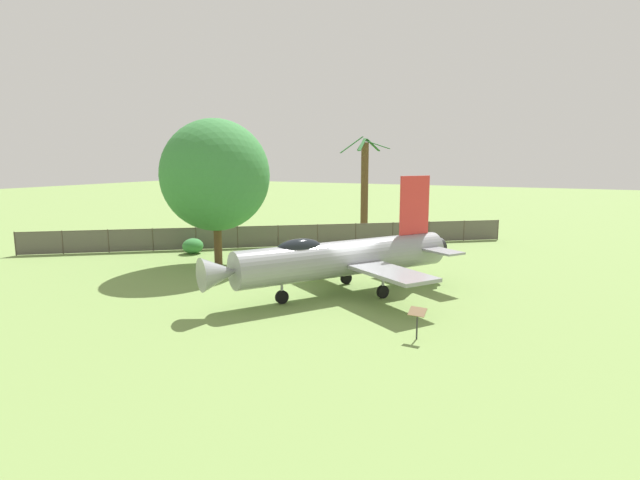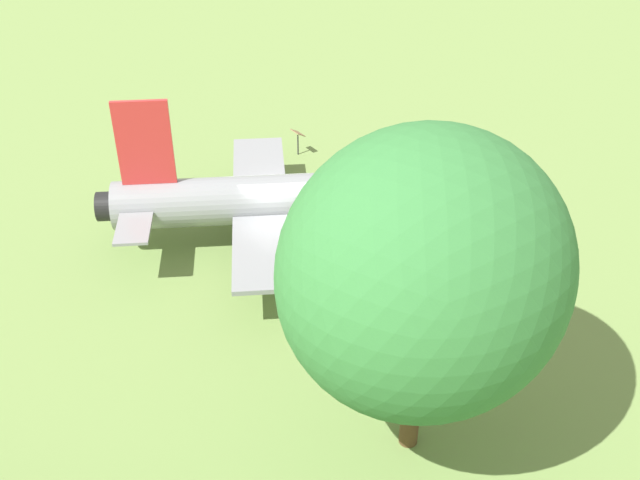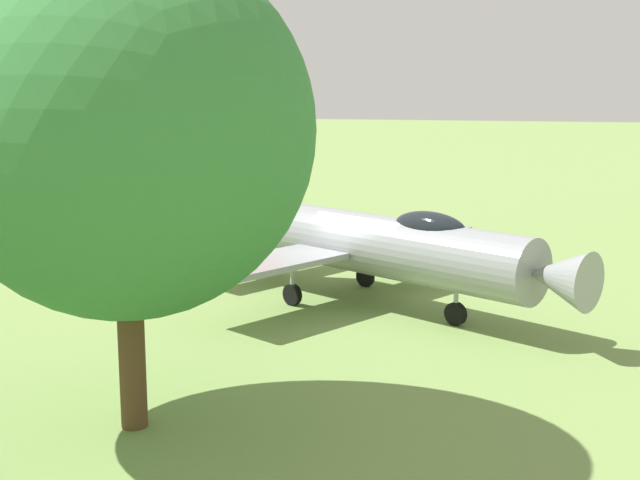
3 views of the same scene
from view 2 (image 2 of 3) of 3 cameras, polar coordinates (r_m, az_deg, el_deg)
name	(u,v)px [view 2 (image 2 of 3)]	position (r m, az deg, el deg)	size (l,w,h in m)	color
ground_plane	(278,240)	(27.19, -3.18, 0.00)	(200.00, 200.00, 0.00)	#75934C
display_jet	(286,197)	(26.25, -2.53, 3.24)	(9.37, 12.00, 5.51)	gray
shade_tree	(424,273)	(16.70, 7.79, -2.46)	(6.26, 6.68, 8.69)	brown
info_plaque	(298,136)	(32.37, -1.67, 7.77)	(0.62, 0.42, 1.14)	#333333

